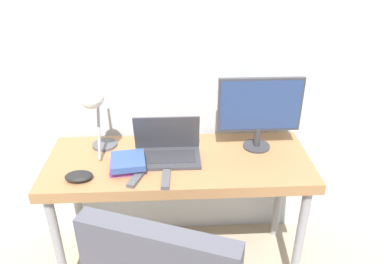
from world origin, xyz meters
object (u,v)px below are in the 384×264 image
at_px(monitor, 260,109).
at_px(book_stack, 128,163).
at_px(desk_lamp, 93,103).
at_px(laptop, 167,150).
at_px(game_controller, 79,176).

xyz_separation_m(monitor, book_stack, (-0.72, -0.19, -0.21)).
xyz_separation_m(monitor, desk_lamp, (-0.88, -0.09, 0.09)).
bearing_deg(book_stack, laptop, 27.68).
xyz_separation_m(laptop, desk_lamp, (-0.36, -0.01, 0.29)).
bearing_deg(game_controller, book_stack, 19.88).
distance_m(laptop, game_controller, 0.48).
height_order(laptop, book_stack, laptop).
bearing_deg(laptop, monitor, 9.63).
bearing_deg(book_stack, monitor, 15.15).
bearing_deg(desk_lamp, laptop, 1.08).
relative_size(book_stack, game_controller, 1.42).
relative_size(desk_lamp, book_stack, 2.27).
distance_m(monitor, game_controller, 1.02).
relative_size(monitor, desk_lamp, 1.03).
height_order(desk_lamp, game_controller, desk_lamp).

